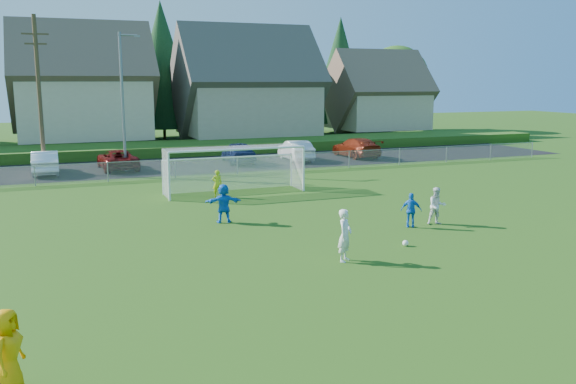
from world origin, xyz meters
The scene contains 21 objects.
ground centered at (0.00, 0.00, 0.00)m, with size 160.00×160.00×0.00m, color #193D0C.
asphalt_lot centered at (0.00, 27.50, 0.01)m, with size 60.00×60.00×0.00m, color black.
grass_embankment centered at (0.00, 35.00, 0.40)m, with size 70.00×6.00×0.80m, color #1E420F.
soccer_ball centered at (2.79, 3.34, 0.11)m, with size 0.22×0.22×0.22m, color white.
referee centered at (-10.09, -3.01, 0.86)m, with size 0.84×0.54×1.71m, color #FE9A05.
player_white_a centered at (-0.13, 2.48, 0.89)m, with size 0.65×0.43×1.78m, color silver.
player_white_b centered at (5.83, 5.79, 0.79)m, with size 0.77×0.60×1.58m, color silver.
player_blue_a centered at (4.55, 5.75, 0.72)m, with size 0.84×0.35×1.43m, color blue.
player_blue_b centered at (-2.38, 9.41, 0.83)m, with size 1.55×0.49×1.67m, color blue.
goalkeeper centered at (-1.17, 15.04, 0.71)m, with size 0.52×0.34×1.42m, color #BFCF18.
car_b centered at (-9.44, 26.76, 0.75)m, with size 1.59×4.55×1.50m, color white.
car_c centered at (-4.89, 27.08, 0.68)m, with size 2.26×4.90×1.36m, color #5F0C0A.
car_e centered at (3.63, 27.13, 0.79)m, with size 1.86×4.62×1.57m, color #16274D.
car_f centered at (8.12, 27.10, 0.75)m, with size 1.59×4.57×1.51m, color silver.
car_g centered at (13.28, 27.21, 0.75)m, with size 2.11×5.20×1.51m, color maroon.
soccer_goal centered at (0.00, 16.05, 1.63)m, with size 7.42×1.90×2.50m.
chainlink_fence centered at (0.00, 22.00, 0.63)m, with size 52.06×0.06×1.20m.
streetlight centered at (-4.45, 26.00, 4.84)m, with size 1.38×0.18×9.00m.
utility_pole centered at (-9.50, 27.00, 5.15)m, with size 1.60×0.26×10.00m.
houses_row centered at (1.97, 42.46, 7.33)m, with size 53.90×11.45×13.27m.
tree_row centered at (1.04, 48.74, 6.91)m, with size 65.98×12.36×13.80m.
Camera 1 is at (-9.07, -15.13, 5.99)m, focal length 38.00 mm.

